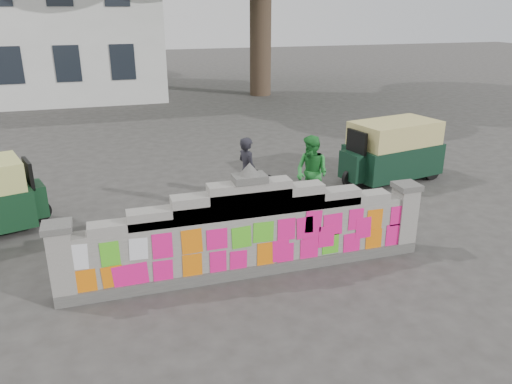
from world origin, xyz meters
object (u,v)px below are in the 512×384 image
at_px(cyclist_bike, 247,195).
at_px(cyclist_rider, 247,182).
at_px(pedestrian, 312,173).
at_px(rickshaw_right, 391,150).

relative_size(cyclist_bike, cyclist_rider, 1.12).
bearing_deg(pedestrian, cyclist_rider, -120.40).
height_order(pedestrian, rickshaw_right, pedestrian).
distance_m(cyclist_rider, rickshaw_right, 4.48).
distance_m(cyclist_bike, pedestrian, 1.55).
height_order(cyclist_bike, rickshaw_right, rickshaw_right).
xyz_separation_m(cyclist_rider, pedestrian, (1.49, -0.09, 0.09)).
xyz_separation_m(cyclist_bike, cyclist_rider, (0.00, 0.00, 0.31)).
bearing_deg(rickshaw_right, pedestrian, 12.70).
relative_size(cyclist_bike, pedestrian, 1.00).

